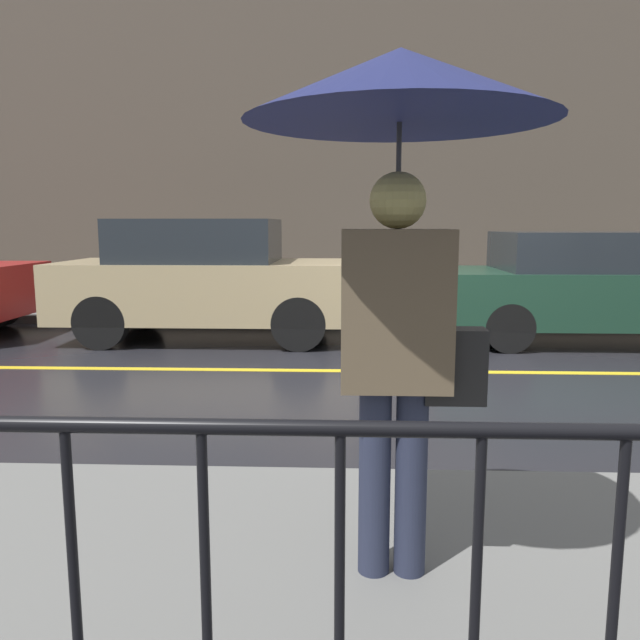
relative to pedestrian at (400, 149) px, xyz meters
The scene contains 8 objects.
ground_plane 4.60m from the pedestrian, 78.51° to the left, with size 80.00×80.00×0.00m, color black.
sidewalk_near 1.97m from the pedestrian, 10.27° to the right, with size 28.00×2.51×0.13m.
sidewalk_far 8.34m from the pedestrian, 84.09° to the left, with size 28.00×1.91×0.13m.
lane_marking 4.59m from the pedestrian, 78.51° to the left, with size 25.20×0.12×0.01m.
building_storefront 9.38m from the pedestrian, 84.80° to the left, with size 28.00×0.30×6.86m.
pedestrian is the anchor object (origin of this frame).
car_tan 6.40m from the pedestrian, 109.15° to the left, with size 4.03×1.74×1.63m.
car_dark_green 6.83m from the pedestrian, 62.28° to the left, with size 4.42×1.74×1.47m.
Camera 1 is at (-1.04, -6.56, 1.56)m, focal length 35.00 mm.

